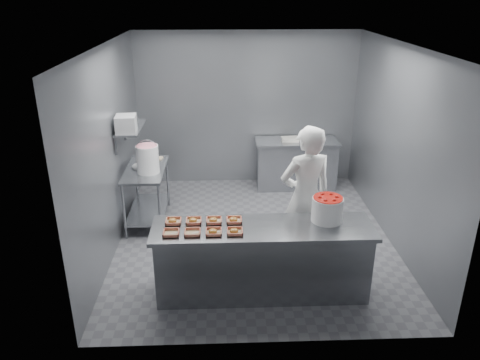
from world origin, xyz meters
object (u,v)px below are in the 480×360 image
(service_counter, at_px, (262,260))
(tray_4, at_px, (173,221))
(tray_1, at_px, (192,232))
(tray_2, at_px, (213,232))
(tray_3, at_px, (235,231))
(tray_7, at_px, (234,220))
(glaze_bucket, at_px, (148,158))
(tray_6, at_px, (214,220))
(back_counter, at_px, (296,164))
(prep_table, at_px, (147,187))
(strawberry_tub, at_px, (327,208))
(appliance, at_px, (126,124))
(tray_5, at_px, (193,221))
(worker, at_px, (305,197))
(tray_0, at_px, (171,233))

(service_counter, distance_m, tray_4, 1.16)
(tray_1, distance_m, tray_2, 0.24)
(tray_3, xyz_separation_m, tray_7, (0.00, 0.28, 0.00))
(tray_1, height_order, glaze_bucket, glaze_bucket)
(tray_2, distance_m, tray_6, 0.28)
(tray_2, bearing_deg, tray_4, 149.90)
(back_counter, relative_size, tray_4, 8.01)
(service_counter, distance_m, tray_3, 0.59)
(prep_table, distance_m, glaze_bucket, 0.56)
(tray_3, distance_m, strawberry_tub, 1.14)
(tray_1, height_order, tray_3, tray_3)
(tray_2, relative_size, tray_6, 1.00)
(tray_2, xyz_separation_m, appliance, (-1.25, 1.82, 0.76))
(glaze_bucket, bearing_deg, back_counter, 30.61)
(tray_6, distance_m, appliance, 2.13)
(tray_6, bearing_deg, tray_1, -130.42)
(back_counter, xyz_separation_m, tray_5, (-1.71, -3.11, 0.47))
(worker, bearing_deg, tray_4, 2.10)
(service_counter, height_order, worker, worker)
(tray_5, bearing_deg, back_counter, 61.15)
(service_counter, relative_size, tray_5, 13.88)
(tray_0, xyz_separation_m, tray_4, (-0.00, 0.28, 0.00))
(tray_5, relative_size, strawberry_tub, 0.51)
(service_counter, bearing_deg, tray_7, 157.38)
(tray_4, distance_m, tray_7, 0.72)
(tray_5, bearing_deg, tray_4, 180.00)
(worker, bearing_deg, tray_3, 25.02)
(tray_7, bearing_deg, back_counter, 68.36)
(tray_0, relative_size, tray_5, 1.00)
(service_counter, xyz_separation_m, prep_table, (-1.65, 1.95, 0.14))
(prep_table, xyz_separation_m, tray_2, (1.08, -2.09, 0.33))
(back_counter, xyz_separation_m, tray_7, (-1.23, -3.11, 0.47))
(service_counter, bearing_deg, back_counter, 74.52)
(back_counter, xyz_separation_m, tray_2, (-1.47, -3.39, 0.47))
(back_counter, height_order, tray_0, tray_0)
(prep_table, height_order, tray_5, tray_5)
(service_counter, relative_size, tray_4, 13.88)
(tray_3, height_order, strawberry_tub, strawberry_tub)
(tray_0, xyz_separation_m, appliance, (-0.77, 1.82, 0.76))
(back_counter, bearing_deg, tray_5, -118.85)
(tray_5, distance_m, tray_6, 0.24)
(tray_4, bearing_deg, tray_6, 0.00)
(service_counter, bearing_deg, tray_6, 166.37)
(tray_2, distance_m, tray_7, 0.37)
(service_counter, height_order, tray_0, tray_0)
(service_counter, bearing_deg, prep_table, 130.24)
(tray_6, bearing_deg, back_counter, 64.65)
(service_counter, distance_m, tray_0, 1.16)
(tray_2, relative_size, worker, 0.10)
(strawberry_tub, bearing_deg, tray_1, -170.58)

